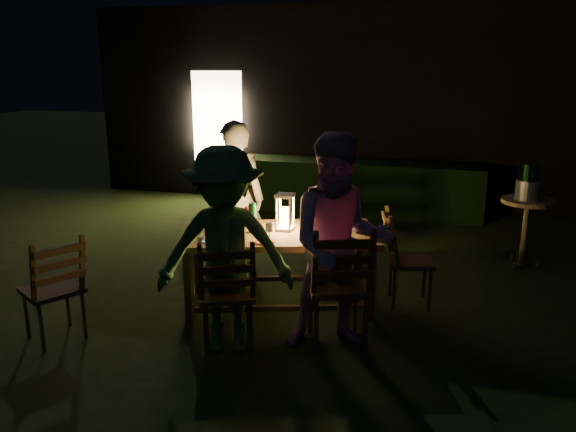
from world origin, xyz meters
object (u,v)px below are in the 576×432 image
(chair_near_left, at_px, (228,311))
(chair_spare, at_px, (55,307))
(bottle_bucket_b, at_px, (534,185))
(bottle_bucket_a, at_px, (526,186))
(chair_end, at_px, (408,275))
(person_opp_right, at_px, (340,244))
(dining_table, at_px, (280,239))
(chair_far_right, at_px, (329,250))
(lantern, at_px, (285,214))
(bottle_table, at_px, (253,218))
(chair_far_left, at_px, (236,251))
(chair_near_right, at_px, (337,306))
(person_opp_left, at_px, (225,251))
(person_house_side, at_px, (235,200))
(side_table, at_px, (527,207))
(ice_bucket, at_px, (529,190))

(chair_near_left, relative_size, chair_spare, 1.02)
(chair_near_left, relative_size, bottle_bucket_b, 3.06)
(bottle_bucket_a, bearing_deg, chair_end, -128.94)
(chair_spare, height_order, person_opp_right, person_opp_right)
(chair_end, distance_m, person_opp_right, 1.28)
(dining_table, relative_size, chair_far_right, 2.04)
(lantern, relative_size, bottle_table, 1.25)
(dining_table, relative_size, chair_far_left, 2.01)
(chair_far_right, xyz_separation_m, bottle_bucket_a, (2.03, 0.90, 0.65))
(chair_near_right, xyz_separation_m, bottle_table, (-0.91, 0.52, 0.55))
(person_opp_left, height_order, lantern, person_opp_left)
(chair_near_right, xyz_separation_m, chair_far_right, (-0.38, 1.50, -0.04))
(person_house_side, distance_m, bottle_table, 0.84)
(chair_near_right, relative_size, chair_end, 1.13)
(person_house_side, bearing_deg, chair_near_right, 119.50)
(chair_near_right, bearing_deg, chair_near_left, 177.24)
(chair_far_left, bearing_deg, chair_spare, 37.51)
(bottle_bucket_a, relative_size, bottle_bucket_b, 1.00)
(bottle_table, bearing_deg, chair_end, 18.21)
(person_opp_right, distance_m, bottle_table, 1.08)
(chair_near_right, distance_m, bottle_bucket_b, 3.10)
(person_opp_right, bearing_deg, chair_spare, 174.99)
(chair_near_left, bearing_deg, chair_far_left, 84.85)
(chair_far_left, bearing_deg, bottle_bucket_b, 178.17)
(chair_spare, relative_size, bottle_bucket_a, 3.00)
(chair_end, relative_size, bottle_bucket_a, 2.98)
(person_house_side, bearing_deg, chair_spare, 44.96)
(person_house_side, bearing_deg, lantern, 123.00)
(side_table, bearing_deg, chair_near_left, -133.22)
(chair_far_right, relative_size, bottle_bucket_a, 3.00)
(chair_near_right, xyz_separation_m, bottle_bucket_b, (1.75, 2.48, 0.61))
(chair_near_left, distance_m, chair_spare, 1.45)
(dining_table, xyz_separation_m, chair_far_right, (0.29, 0.90, -0.37))
(chair_far_right, bearing_deg, ice_bucket, -168.89)
(person_house_side, distance_m, person_opp_right, 1.87)
(dining_table, xyz_separation_m, chair_spare, (-1.60, -1.17, -0.37))
(chair_far_left, height_order, person_house_side, person_house_side)
(chair_near_left, distance_m, bottle_bucket_b, 3.85)
(chair_near_left, xyz_separation_m, chair_end, (1.36, 1.26, -0.01))
(ice_bucket, bearing_deg, chair_spare, -142.76)
(chair_near_right, relative_size, bottle_table, 3.85)
(chair_near_left, relative_size, person_opp_left, 0.59)
(chair_spare, distance_m, person_opp_left, 1.55)
(chair_far_left, bearing_deg, chair_near_left, 83.67)
(chair_spare, relative_size, person_house_side, 0.56)
(person_house_side, xyz_separation_m, ice_bucket, (3.05, 1.21, 0.04))
(side_table, bearing_deg, chair_near_right, -124.84)
(person_house_side, bearing_deg, side_table, -176.52)
(chair_end, bearing_deg, person_opp_left, -56.84)
(lantern, relative_size, ice_bucket, 1.17)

